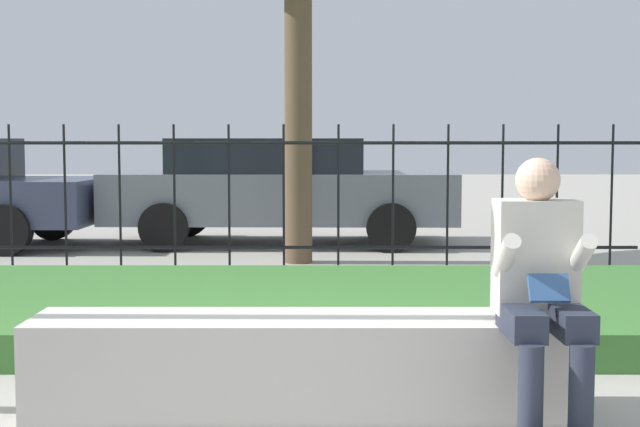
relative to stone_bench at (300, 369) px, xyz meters
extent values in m
plane|color=#A8A399|center=(-0.27, 0.00, -0.22)|extent=(60.00, 60.00, 0.00)
cube|color=beige|center=(0.00, 0.00, 0.03)|extent=(2.72, 0.52, 0.48)
cube|color=#9B978F|center=(0.00, 0.00, -0.18)|extent=(2.61, 0.48, 0.08)
cylinder|color=#282D3D|center=(1.00, -0.60, 0.07)|extent=(0.11, 0.11, 0.39)
cube|color=#282D3D|center=(1.00, -0.39, 0.33)|extent=(0.15, 0.42, 0.13)
cylinder|color=#282D3D|center=(1.22, -0.60, 0.07)|extent=(0.11, 0.11, 0.39)
cube|color=#282D3D|center=(1.22, -0.39, 0.33)|extent=(0.15, 0.42, 0.13)
cube|color=beige|center=(1.11, -0.18, 0.60)|extent=(0.38, 0.24, 0.54)
sphere|color=#DBB293|center=(1.11, -0.20, 0.96)|extent=(0.21, 0.21, 0.21)
cylinder|color=beige|center=(0.94, -0.34, 0.62)|extent=(0.08, 0.29, 0.24)
cylinder|color=beige|center=(1.28, -0.34, 0.62)|extent=(0.08, 0.29, 0.24)
cube|color=#335689|center=(1.11, -0.44, 0.49)|extent=(0.18, 0.09, 0.13)
cube|color=#3D7533|center=(-0.27, 2.14, -0.10)|extent=(8.97, 2.87, 0.23)
cylinder|color=black|center=(-0.27, 4.32, 0.09)|extent=(6.97, 0.03, 0.03)
cylinder|color=black|center=(-0.27, 4.32, 1.12)|extent=(6.97, 0.03, 0.03)
cylinder|color=black|center=(-2.95, 4.32, 0.54)|extent=(0.02, 0.02, 1.51)
cylinder|color=black|center=(-2.42, 4.32, 0.54)|extent=(0.02, 0.02, 1.51)
cylinder|color=black|center=(-1.88, 4.32, 0.54)|extent=(0.02, 0.02, 1.51)
cylinder|color=black|center=(-1.34, 4.32, 0.54)|extent=(0.02, 0.02, 1.51)
cylinder|color=black|center=(-0.81, 4.32, 0.54)|extent=(0.02, 0.02, 1.51)
cylinder|color=black|center=(-0.27, 4.32, 0.54)|extent=(0.02, 0.02, 1.51)
cylinder|color=black|center=(0.26, 4.32, 0.54)|extent=(0.02, 0.02, 1.51)
cylinder|color=black|center=(0.80, 4.32, 0.54)|extent=(0.02, 0.02, 1.51)
cylinder|color=black|center=(1.34, 4.32, 0.54)|extent=(0.02, 0.02, 1.51)
cylinder|color=black|center=(1.87, 4.32, 0.54)|extent=(0.02, 0.02, 1.51)
cylinder|color=black|center=(2.41, 4.32, 0.54)|extent=(0.02, 0.02, 1.51)
cylinder|color=black|center=(2.95, 4.32, 0.54)|extent=(0.02, 0.02, 1.51)
cylinder|color=black|center=(-3.60, 5.99, 0.09)|extent=(0.62, 0.22, 0.61)
cylinder|color=black|center=(-3.55, 7.68, 0.09)|extent=(0.62, 0.22, 0.61)
cube|color=slate|center=(-0.42, 7.21, 0.40)|extent=(4.47, 1.85, 0.64)
cube|color=black|center=(-0.60, 7.22, 0.94)|extent=(2.47, 1.61, 0.44)
cylinder|color=black|center=(0.94, 6.32, 0.09)|extent=(0.60, 0.21, 0.60)
cylinder|color=black|center=(0.97, 8.06, 0.09)|extent=(0.60, 0.21, 0.60)
cylinder|color=black|center=(-1.81, 6.36, 0.09)|extent=(0.60, 0.21, 0.60)
cylinder|color=black|center=(-1.78, 8.11, 0.09)|extent=(0.60, 0.21, 0.60)
cylinder|color=brown|center=(-0.15, 5.42, 1.62)|extent=(0.30, 0.30, 3.67)
camera|label=1|loc=(0.08, -4.39, 1.15)|focal=50.00mm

